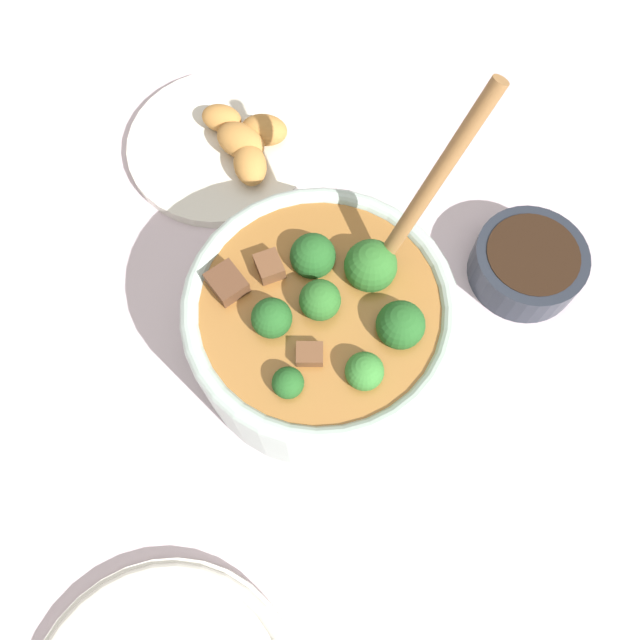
% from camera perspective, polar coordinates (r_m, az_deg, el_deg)
% --- Properties ---
extents(ground_plane, '(4.00, 4.00, 0.00)m').
position_cam_1_polar(ground_plane, '(0.58, 0.00, -2.38)').
color(ground_plane, silver).
extents(stew_bowl, '(0.25, 0.22, 0.25)m').
position_cam_1_polar(stew_bowl, '(0.52, 0.10, -0.21)').
color(stew_bowl, '#B2C6BC').
rests_on(stew_bowl, ground_plane).
extents(condiment_bowl, '(0.10, 0.10, 0.04)m').
position_cam_1_polar(condiment_bowl, '(0.62, 18.36, 5.16)').
color(condiment_bowl, '#232833').
rests_on(condiment_bowl, ground_plane).
extents(food_plate, '(0.20, 0.20, 0.04)m').
position_cam_1_polar(food_plate, '(0.68, -8.36, 15.69)').
color(food_plate, silver).
rests_on(food_plate, ground_plane).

